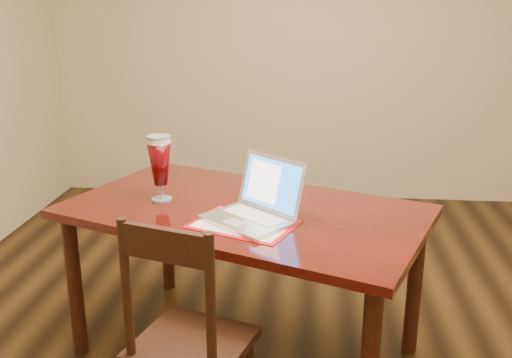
# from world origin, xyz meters

# --- Properties ---
(dining_table) EXTENTS (1.85, 1.45, 1.08)m
(dining_table) POSITION_xyz_m (-0.32, 0.06, 0.68)
(dining_table) COLOR #4A090A
(dining_table) RESTS_ON ground
(dining_chair) EXTENTS (0.51, 0.50, 0.97)m
(dining_chair) POSITION_xyz_m (-0.44, -0.57, 0.46)
(dining_chair) COLOR black
(dining_chair) RESTS_ON ground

